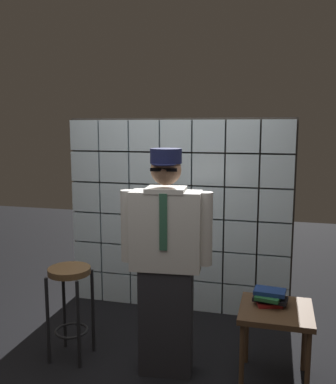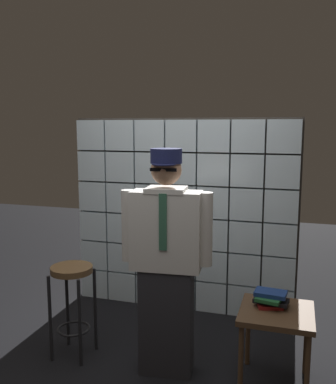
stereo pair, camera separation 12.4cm
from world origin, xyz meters
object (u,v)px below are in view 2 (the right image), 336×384
at_px(side_table, 276,321).
at_px(book_stack, 270,299).
at_px(standing_person, 166,260).
at_px(bar_stool, 72,289).

distance_m(side_table, book_stack, 0.16).
distance_m(standing_person, bar_stool, 0.87).
relative_size(standing_person, book_stack, 6.59).
bearing_deg(standing_person, bar_stool, 173.97).
bearing_deg(standing_person, side_table, -0.54).
xyz_separation_m(bar_stool, book_stack, (1.56, 0.12, 0.06)).
relative_size(bar_stool, side_table, 1.33).
relative_size(standing_person, bar_stool, 2.26).
xyz_separation_m(standing_person, side_table, (0.81, 0.07, -0.40)).
distance_m(bar_stool, side_table, 1.62).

